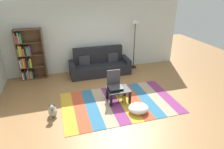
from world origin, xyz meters
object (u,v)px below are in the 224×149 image
object	(u,v)px
bookshelf	(28,57)
folding_chair	(114,83)
couch	(100,65)
standing_lamp	(135,28)
dog	(53,111)
pouf	(138,108)
coffee_table	(118,91)
tv_remote	(122,88)

from	to	relation	value
bookshelf	folding_chair	world-z (taller)	bookshelf
couch	folding_chair	world-z (taller)	couch
standing_lamp	folding_chair	size ratio (longest dim) A/B	2.18
bookshelf	dog	size ratio (longest dim) A/B	4.53
couch	pouf	size ratio (longest dim) A/B	4.11
coffee_table	tv_remote	size ratio (longest dim) A/B	4.25
tv_remote	standing_lamp	bearing A→B (deg)	69.50
standing_lamp	bookshelf	bearing A→B (deg)	178.78
bookshelf	dog	bearing A→B (deg)	-74.91
pouf	dog	size ratio (longest dim) A/B	1.38
bookshelf	standing_lamp	bearing A→B (deg)	-1.22
dog	tv_remote	xyz separation A→B (m)	(1.96, 0.23, 0.24)
coffee_table	tv_remote	xyz separation A→B (m)	(0.11, 0.00, 0.09)
standing_lamp	coffee_table	bearing A→B (deg)	-121.69
couch	tv_remote	world-z (taller)	couch
couch	pouf	distance (m)	2.82
folding_chair	tv_remote	bearing A→B (deg)	6.05
dog	tv_remote	bearing A→B (deg)	6.55
couch	standing_lamp	bearing A→B (deg)	7.68
bookshelf	pouf	size ratio (longest dim) A/B	3.28
coffee_table	standing_lamp	bearing A→B (deg)	58.31
folding_chair	bookshelf	bearing A→B (deg)	-173.36
bookshelf	coffee_table	distance (m)	3.53
coffee_table	dog	bearing A→B (deg)	-173.20
dog	standing_lamp	distance (m)	4.39
bookshelf	dog	xyz separation A→B (m)	(0.70, -2.60, -0.67)
tv_remote	pouf	bearing A→B (deg)	-61.45
coffee_table	standing_lamp	distance (m)	3.00
standing_lamp	pouf	bearing A→B (deg)	-109.77
couch	pouf	xyz separation A→B (m)	(0.41, -2.78, -0.22)
bookshelf	standing_lamp	xyz separation A→B (m)	(3.98, -0.08, 0.80)
bookshelf	tv_remote	bearing A→B (deg)	-41.72
dog	folding_chair	distance (m)	1.87
dog	standing_lamp	xyz separation A→B (m)	(3.28, 2.52, 1.48)
couch	coffee_table	bearing A→B (deg)	-88.32
couch	bookshelf	world-z (taller)	bookshelf
bookshelf	standing_lamp	world-z (taller)	standing_lamp
pouf	coffee_table	bearing A→B (deg)	116.79
tv_remote	folding_chair	size ratio (longest dim) A/B	0.17
pouf	bookshelf	bearing A→B (deg)	133.47
tv_remote	bookshelf	bearing A→B (deg)	147.57
coffee_table	folding_chair	distance (m)	0.28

